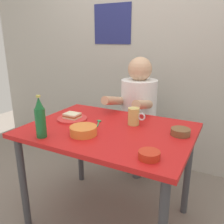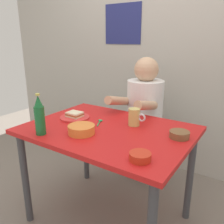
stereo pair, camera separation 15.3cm
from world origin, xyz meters
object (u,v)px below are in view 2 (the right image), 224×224
stool (143,146)px  sandwich (75,114)px  beer_mug (134,117)px  plate_orange (75,117)px  dining_table (108,141)px  sauce_bowl_chili (140,156)px  person_seated (144,104)px  beer_bottle (40,116)px

stool → sandwich: size_ratio=4.09×
beer_mug → plate_orange: bearing=-165.3°
dining_table → beer_mug: size_ratio=8.73×
dining_table → sauce_bowl_chili: sauce_bowl_chili is taller
plate_orange → sauce_bowl_chili: bearing=-23.3°
dining_table → sauce_bowl_chili: bearing=-35.9°
person_seated → beer_mug: size_ratio=5.71×
person_seated → sauce_bowl_chili: 0.98m
plate_orange → beer_bottle: 0.37m
beer_bottle → sauce_bowl_chili: beer_bottle is taller
person_seated → sandwich: person_seated is taller
stool → sauce_bowl_chili: 1.08m
plate_orange → person_seated: bearing=63.8°
sandwich → beer_mug: bearing=14.7°
sauce_bowl_chili → plate_orange: bearing=156.7°
dining_table → beer_bottle: beer_bottle is taller
sandwich → beer_mug: beer_mug is taller
sauce_bowl_chili → person_seated: bearing=114.7°
stool → beer_bottle: size_ratio=1.72×
stool → beer_mug: bearing=-72.4°
stool → beer_mug: 0.68m
plate_orange → sandwich: sandwich is taller
stool → sauce_bowl_chili: (0.41, -0.91, 0.41)m
stool → sauce_bowl_chili: bearing=-65.5°
person_seated → plate_orange: (-0.29, -0.59, -0.02)m
beer_bottle → stool: bearing=74.7°
stool → beer_bottle: bearing=-105.3°
stool → plate_orange: bearing=-115.8°
sandwich → beer_bottle: bearing=-84.9°
dining_table → plate_orange: bearing=175.1°
person_seated → beer_mug: person_seated is taller
sauce_bowl_chili → beer_bottle: bearing=-176.3°
plate_orange → beer_bottle: size_ratio=0.84×
plate_orange → beer_mug: bearing=14.7°
dining_table → beer_mug: bearing=49.5°
dining_table → stool: 0.70m
sandwich → beer_bottle: (0.03, -0.35, 0.09)m
sandwich → person_seated: bearing=63.8°
beer_bottle → sauce_bowl_chili: size_ratio=2.38×
dining_table → stool: (-0.03, 0.63, -0.30)m
dining_table → sauce_bowl_chili: 0.48m
sandwich → beer_mug: 0.46m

